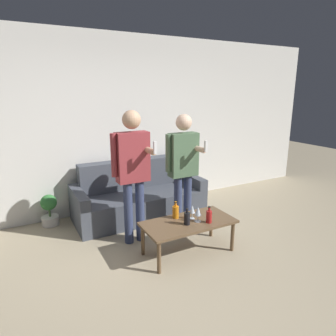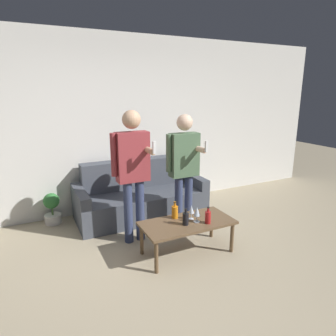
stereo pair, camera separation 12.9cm
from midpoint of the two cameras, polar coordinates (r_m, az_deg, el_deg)
ground_plane at (r=3.17m, az=4.39°, el=-21.76°), size 16.00×16.00×0.00m
wall_back at (r=4.72m, az=-9.75°, el=8.02°), size 8.00×0.06×2.70m
couch at (r=4.64m, az=-4.56°, el=-5.45°), size 1.93×0.82×0.83m
coffee_table at (r=3.55m, az=4.76°, el=-10.80°), size 1.08×0.52×0.40m
bottle_orange at (r=3.59m, az=2.35°, el=-8.30°), size 0.08×0.08×0.20m
bottle_green at (r=3.43m, az=4.47°, el=-9.56°), size 0.07×0.07×0.19m
bottle_dark at (r=3.50m, az=8.68°, el=-9.18°), size 0.07×0.07×0.20m
wine_glass_near at (r=3.49m, az=6.61°, el=-8.32°), size 0.08×0.08×0.18m
wine_glass_far at (r=3.56m, az=5.53°, el=-7.91°), size 0.06×0.06×0.17m
person_standing_left at (r=3.63m, az=-5.76°, el=0.35°), size 0.46×0.42×1.66m
person_standing_right at (r=3.96m, az=3.97°, el=0.90°), size 0.45×0.41×1.58m
potted_plant at (r=4.63m, az=-20.47°, el=-7.14°), size 0.24×0.24×0.45m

